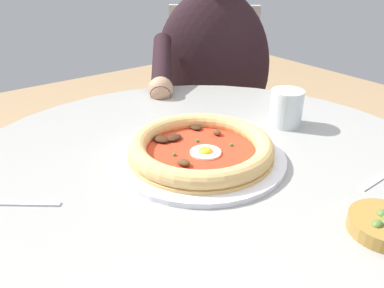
# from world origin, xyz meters

# --- Properties ---
(dining_table) EXTENTS (0.99, 0.99, 0.72)m
(dining_table) POSITION_xyz_m (0.00, 0.00, 0.57)
(dining_table) COLOR #999993
(dining_table) RESTS_ON ground
(pizza_on_plate) EXTENTS (0.33, 0.33, 0.05)m
(pizza_on_plate) POSITION_xyz_m (0.01, 0.03, 0.74)
(pizza_on_plate) COLOR white
(pizza_on_plate) RESTS_ON dining_table
(water_glass) EXTENTS (0.07, 0.07, 0.08)m
(water_glass) POSITION_xyz_m (0.27, 0.05, 0.76)
(water_glass) COLOR silver
(water_glass) RESTS_ON dining_table
(fork_utensil) EXTENTS (0.14, 0.11, 0.00)m
(fork_utensil) POSITION_xyz_m (-0.32, 0.10, 0.72)
(fork_utensil) COLOR #BCBCC1
(fork_utensil) RESTS_ON dining_table
(diner_person) EXTENTS (0.57, 0.43, 1.15)m
(diner_person) POSITION_xyz_m (0.45, 0.53, 0.52)
(diner_person) COLOR #282833
(diner_person) RESTS_ON ground
(cafe_chair_diner) EXTENTS (0.55, 0.55, 0.90)m
(cafe_chair_diner) POSITION_xyz_m (0.55, 0.64, 0.54)
(cafe_chair_diner) COLOR beige
(cafe_chair_diner) RESTS_ON ground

